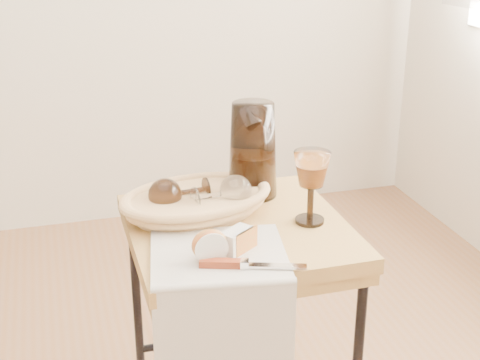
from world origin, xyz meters
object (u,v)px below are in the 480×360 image
object	(u,v)px
apple_half	(209,245)
table_knife	(248,264)
bread_basket	(197,203)
pitcher	(253,150)
goblet_lying_a	(183,192)
side_table	(238,339)
tea_towel	(219,255)
goblet_lying_b	(219,194)
wine_goblet	(311,187)

from	to	relation	value
apple_half	table_knife	world-z (taller)	apple_half
bread_basket	pitcher	world-z (taller)	pitcher
bread_basket	goblet_lying_a	size ratio (longest dim) A/B	2.54
side_table	table_knife	world-z (taller)	table_knife
pitcher	bread_basket	bearing A→B (deg)	-179.58
tea_towel	pitcher	world-z (taller)	pitcher
bread_basket	pitcher	xyz separation A→B (m)	(0.17, 0.08, 0.10)
goblet_lying_a	apple_half	world-z (taller)	goblet_lying_a
tea_towel	table_knife	bearing A→B (deg)	-50.56
goblet_lying_a	pitcher	bearing A→B (deg)	-168.89
goblet_lying_a	goblet_lying_b	distance (m)	0.09
bread_basket	table_knife	xyz separation A→B (m)	(0.04, -0.30, -0.01)
tea_towel	wine_goblet	size ratio (longest dim) A/B	1.62
tea_towel	apple_half	distance (m)	0.05
wine_goblet	apple_half	distance (m)	0.31
apple_half	tea_towel	bearing A→B (deg)	38.46
bread_basket	apple_half	size ratio (longest dim) A/B	4.44
wine_goblet	table_knife	world-z (taller)	wine_goblet
bread_basket	apple_half	xyz separation A→B (m)	(-0.03, -0.25, 0.01)
bread_basket	goblet_lying_b	size ratio (longest dim) A/B	2.56
goblet_lying_a	table_knife	distance (m)	0.33
table_knife	goblet_lying_a	bearing A→B (deg)	121.57
pitcher	table_knife	bearing A→B (deg)	-132.51
goblet_lying_a	table_knife	world-z (taller)	goblet_lying_a
goblet_lying_b	apple_half	bearing A→B (deg)	-117.59
side_table	table_knife	xyz separation A→B (m)	(-0.04, -0.22, 0.34)
side_table	goblet_lying_a	xyz separation A→B (m)	(-0.11, 0.10, 0.38)
wine_goblet	apple_half	bearing A→B (deg)	-155.41
table_knife	tea_towel	bearing A→B (deg)	139.13
table_knife	wine_goblet	bearing A→B (deg)	60.33
tea_towel	wine_goblet	bearing A→B (deg)	32.17
table_knife	apple_half	bearing A→B (deg)	160.14
wine_goblet	apple_half	world-z (taller)	wine_goblet
wine_goblet	goblet_lying_a	bearing A→B (deg)	153.69
side_table	wine_goblet	xyz separation A→B (m)	(0.17, -0.04, 0.41)
goblet_lying_a	pitcher	world-z (taller)	pitcher
goblet_lying_b	wine_goblet	size ratio (longest dim) A/B	0.74
side_table	wine_goblet	bearing A→B (deg)	-12.24
bread_basket	wine_goblet	bearing A→B (deg)	-37.66
side_table	pitcher	world-z (taller)	pitcher
pitcher	goblet_lying_a	bearing A→B (deg)	173.04
side_table	pitcher	size ratio (longest dim) A/B	2.27
side_table	tea_towel	size ratio (longest dim) A/B	2.23
bread_basket	table_knife	world-z (taller)	bread_basket
wine_goblet	table_knife	distance (m)	0.28
pitcher	wine_goblet	world-z (taller)	pitcher
pitcher	apple_half	xyz separation A→B (m)	(-0.19, -0.32, -0.08)
side_table	bread_basket	distance (m)	0.37
goblet_lying_a	apple_half	size ratio (longest dim) A/B	1.75
pitcher	wine_goblet	bearing A→B (deg)	-92.00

